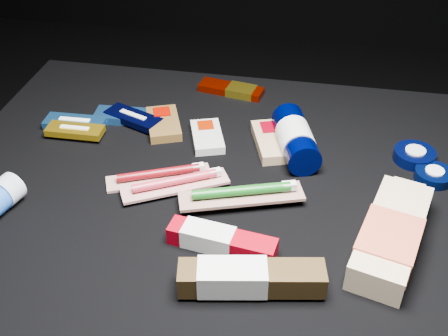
# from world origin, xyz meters

# --- Properties ---
(ground) EXTENTS (3.00, 3.00, 0.00)m
(ground) POSITION_xyz_m (0.00, 0.00, 0.00)
(ground) COLOR black
(ground) RESTS_ON ground
(cloth_table) EXTENTS (0.98, 0.78, 0.40)m
(cloth_table) POSITION_xyz_m (0.00, 0.00, 0.20)
(cloth_table) COLOR black
(cloth_table) RESTS_ON ground
(luna_bar_0) EXTENTS (0.14, 0.06, 0.02)m
(luna_bar_0) POSITION_xyz_m (-0.21, 0.16, 0.41)
(luna_bar_0) COLOR #1E4E8D
(luna_bar_0) RESTS_ON cloth_table
(luna_bar_1) EXTENTS (0.12, 0.05, 0.02)m
(luna_bar_1) POSITION_xyz_m (-0.31, 0.12, 0.41)
(luna_bar_1) COLOR #1D5693
(luna_bar_1) RESTS_ON cloth_table
(luna_bar_2) EXTENTS (0.13, 0.09, 0.02)m
(luna_bar_2) POSITION_xyz_m (-0.20, 0.15, 0.41)
(luna_bar_2) COLOR black
(luna_bar_2) RESTS_ON cloth_table
(luna_bar_3) EXTENTS (0.11, 0.04, 0.01)m
(luna_bar_3) POSITION_xyz_m (-0.30, 0.08, 0.41)
(luna_bar_3) COLOR #B68A12
(luna_bar_3) RESTS_ON cloth_table
(clif_bar_0) EXTENTS (0.10, 0.13, 0.02)m
(clif_bar_0) POSITION_xyz_m (-0.14, 0.15, 0.41)
(clif_bar_0) COLOR brown
(clif_bar_0) RESTS_ON cloth_table
(clif_bar_1) EXTENTS (0.09, 0.12, 0.02)m
(clif_bar_1) POSITION_xyz_m (-0.04, 0.12, 0.41)
(clif_bar_1) COLOR #B9B9B2
(clif_bar_1) RESTS_ON cloth_table
(clif_bar_2) EXTENTS (0.10, 0.14, 0.02)m
(clif_bar_2) POSITION_xyz_m (0.09, 0.13, 0.41)
(clif_bar_2) COLOR #A4835E
(clif_bar_2) RESTS_ON cloth_table
(power_bar) EXTENTS (0.15, 0.07, 0.02)m
(power_bar) POSITION_xyz_m (-0.02, 0.31, 0.41)
(power_bar) COLOR #6E0B00
(power_bar) RESTS_ON cloth_table
(lotion_bottle) EXTENTS (0.10, 0.20, 0.06)m
(lotion_bottle) POSITION_xyz_m (0.13, 0.11, 0.43)
(lotion_bottle) COLOR black
(lotion_bottle) RESTS_ON cloth_table
(cream_tin_upper) EXTENTS (0.08, 0.08, 0.02)m
(cream_tin_upper) POSITION_xyz_m (0.35, 0.12, 0.41)
(cream_tin_upper) COLOR black
(cream_tin_upper) RESTS_ON cloth_table
(cream_tin_lower) EXTENTS (0.07, 0.07, 0.02)m
(cream_tin_lower) POSITION_xyz_m (0.38, 0.07, 0.41)
(cream_tin_lower) COLOR black
(cream_tin_lower) RESTS_ON cloth_table
(bodywash_bottle) EXTENTS (0.14, 0.25, 0.05)m
(bodywash_bottle) POSITION_xyz_m (0.29, -0.12, 0.42)
(bodywash_bottle) COLOR #CCAF89
(bodywash_bottle) RESTS_ON cloth_table
(toothbrush_pack_0) EXTENTS (0.19, 0.11, 0.02)m
(toothbrush_pack_0) POSITION_xyz_m (-0.10, -0.02, 0.41)
(toothbrush_pack_0) COLOR beige
(toothbrush_pack_0) RESTS_ON cloth_table
(toothbrush_pack_1) EXTENTS (0.18, 0.13, 0.02)m
(toothbrush_pack_1) POSITION_xyz_m (-0.06, -0.04, 0.41)
(toothbrush_pack_1) COLOR silver
(toothbrush_pack_1) RESTS_ON cloth_table
(toothbrush_pack_2) EXTENTS (0.21, 0.11, 0.02)m
(toothbrush_pack_2) POSITION_xyz_m (0.06, -0.06, 0.42)
(toothbrush_pack_2) COLOR #A39D98
(toothbrush_pack_2) RESTS_ON cloth_table
(toothpaste_carton_red) EXTENTS (0.17, 0.06, 0.03)m
(toothpaste_carton_red) POSITION_xyz_m (0.04, -0.16, 0.42)
(toothpaste_carton_red) COLOR #87000C
(toothpaste_carton_red) RESTS_ON cloth_table
(toothpaste_carton_green) EXTENTS (0.21, 0.08, 0.04)m
(toothpaste_carton_green) POSITION_xyz_m (0.09, -0.24, 0.42)
(toothpaste_carton_green) COLOR #35240F
(toothpaste_carton_green) RESTS_ON cloth_table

